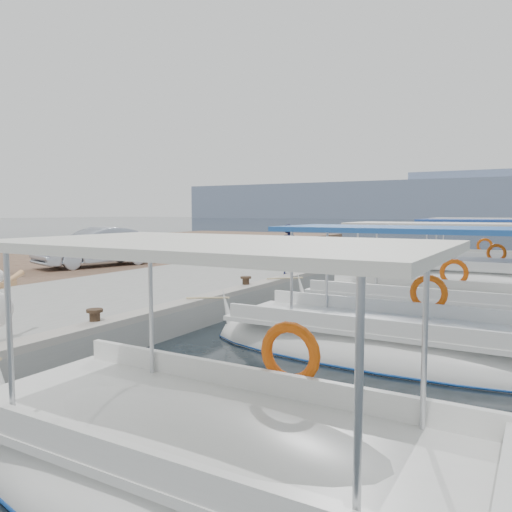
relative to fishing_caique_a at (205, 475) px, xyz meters
The scene contains 12 objects.
ground 6.98m from the fishing_caique_a, 121.89° to the left, with size 400.00×400.00×0.00m, color black.
concrete_quay 12.81m from the fishing_caique_a, 121.47° to the left, with size 6.00×40.00×0.50m, color gray.
quay_curb 11.61m from the fishing_caique_a, 109.67° to the left, with size 0.44×40.00×0.12m, color #9C958A.
cobblestone_strip 15.99m from the fishing_caique_a, 136.93° to the left, with size 4.00×40.00×0.50m, color brown.
fishing_caique_a is the anchor object (origin of this frame).
fishing_caique_b 4.92m from the fishing_caique_a, 84.41° to the left, with size 7.15×2.17×2.83m.
fishing_caique_c 8.47m from the fishing_caique_a, 87.27° to the left, with size 7.00×2.07×2.83m.
fishing_caique_d 15.39m from the fishing_caique_a, 86.52° to the left, with size 7.85×2.46×2.83m.
fishing_caique_e 19.60m from the fishing_caique_a, 89.85° to the left, with size 6.29×2.24×2.83m.
mooring_bollards 8.47m from the fishing_caique_a, 118.53° to the left, with size 0.28×20.28×0.33m.
fisherman 11.39m from the fishing_caique_a, 112.22° to the left, with size 0.58×0.38×1.60m, color black.
parked_car 14.99m from the fishing_caique_a, 140.95° to the left, with size 1.50×4.29×1.41m, color #A1A9B8.
Camera 1 is at (6.20, -9.39, 2.47)m, focal length 35.00 mm.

